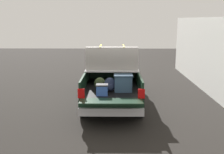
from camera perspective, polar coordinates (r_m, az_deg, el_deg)
The scene contains 3 objects.
ground_plane at distance 10.83m, azimuth 0.04°, elevation -5.05°, with size 40.00×40.00×0.00m, color black.
pickup_truck at distance 10.94m, azimuth 0.07°, elevation 0.33°, with size 6.05×2.06×2.23m.
building_facade at distance 12.73m, azimuth 19.71°, elevation 4.29°, with size 11.75×0.36×3.25m, color white.
Camera 1 is at (-10.36, -0.11, 3.15)m, focal length 44.01 mm.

